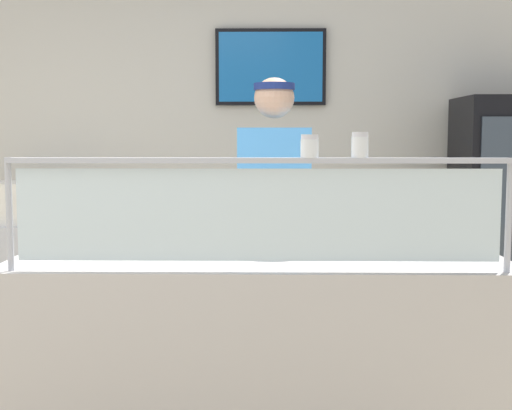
# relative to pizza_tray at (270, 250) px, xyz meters

# --- Properties ---
(shop_rear_unit) EXTENTS (6.46, 0.13, 2.70)m
(shop_rear_unit) POSITION_rel_pizza_tray_xyz_m (-0.05, 2.09, 0.39)
(shop_rear_unit) COLOR beige
(shop_rear_unit) RESTS_ON ground
(serving_counter) EXTENTS (2.06, 0.73, 0.95)m
(serving_counter) POSITION_rel_pizza_tray_xyz_m (-0.05, -0.09, -0.49)
(serving_counter) COLOR #BCB7B2
(serving_counter) RESTS_ON ground
(sneeze_guard) EXTENTS (1.88, 0.06, 0.43)m
(sneeze_guard) POSITION_rel_pizza_tray_xyz_m (-0.05, -0.40, 0.25)
(sneeze_guard) COLOR #B2B5BC
(sneeze_guard) RESTS_ON serving_counter
(pizza_tray) EXTENTS (0.40, 0.40, 0.04)m
(pizza_tray) POSITION_rel_pizza_tray_xyz_m (0.00, 0.00, 0.00)
(pizza_tray) COLOR #9EA0A8
(pizza_tray) RESTS_ON serving_counter
(pizza_server) EXTENTS (0.12, 0.29, 0.01)m
(pizza_server) POSITION_rel_pizza_tray_xyz_m (0.00, -0.02, 0.02)
(pizza_server) COLOR #ADAFB7
(pizza_server) RESTS_ON pizza_tray
(parmesan_shaker) EXTENTS (0.07, 0.07, 0.09)m
(parmesan_shaker) POSITION_rel_pizza_tray_xyz_m (0.14, -0.40, 0.45)
(parmesan_shaker) COLOR white
(parmesan_shaker) RESTS_ON sneeze_guard
(pepper_flake_shaker) EXTENTS (0.06, 0.06, 0.09)m
(pepper_flake_shaker) POSITION_rel_pizza_tray_xyz_m (0.33, -0.40, 0.45)
(pepper_flake_shaker) COLOR white
(pepper_flake_shaker) RESTS_ON sneeze_guard
(worker_figure) EXTENTS (0.41, 0.50, 1.76)m
(worker_figure) POSITION_rel_pizza_tray_xyz_m (0.03, 0.66, 0.04)
(worker_figure) COLOR #23232D
(worker_figure) RESTS_ON ground
(drink_fridge) EXTENTS (0.73, 0.61, 1.72)m
(drink_fridge) POSITION_rel_pizza_tray_xyz_m (1.63, 1.65, -0.11)
(drink_fridge) COLOR black
(drink_fridge) RESTS_ON ground
(prep_shelf) EXTENTS (0.70, 0.55, 0.88)m
(prep_shelf) POSITION_rel_pizza_tray_xyz_m (-1.64, 1.60, -0.53)
(prep_shelf) COLOR #B7BABF
(prep_shelf) RESTS_ON ground
(pizza_box_stack) EXTENTS (0.45, 0.45, 0.27)m
(pizza_box_stack) POSITION_rel_pizza_tray_xyz_m (-1.65, 1.60, 0.05)
(pizza_box_stack) COLOR silver
(pizza_box_stack) RESTS_ON prep_shelf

